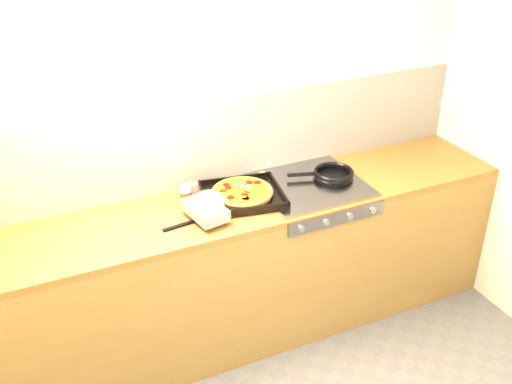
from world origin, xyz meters
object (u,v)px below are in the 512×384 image
tomato_can (192,191)px  pizza_on_tray (232,197)px  juice_glass (186,195)px  frying_pan (333,174)px

tomato_can → pizza_on_tray: bearing=-39.0°
pizza_on_tray → juice_glass: bearing=155.1°
tomato_can → juice_glass: 0.06m
tomato_can → juice_glass: size_ratio=0.97×
pizza_on_tray → tomato_can: (-0.18, 0.14, 0.01)m
frying_pan → juice_glass: bearing=174.4°
frying_pan → juice_glass: 0.88m
frying_pan → tomato_can: size_ratio=3.98×
juice_glass → pizza_on_tray: bearing=-24.9°
frying_pan → juice_glass: (-0.87, 0.09, 0.02)m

